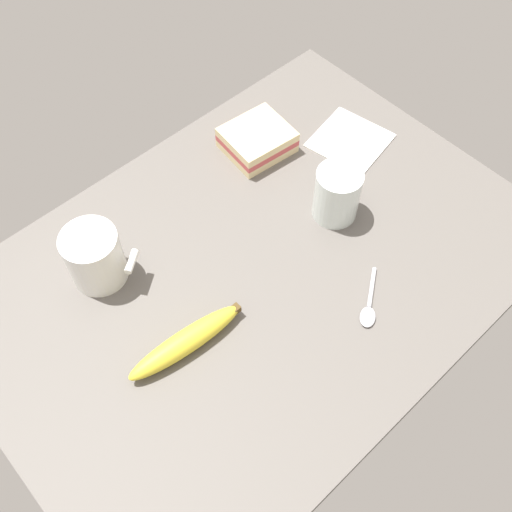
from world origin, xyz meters
TOP-DOWN VIEW (x-y plane):
  - tabletop at (0.00, 0.00)cm, footprint 90.00×64.00cm
  - coffee_mug_black at (19.11, -15.66)cm, footprint 9.89×10.86cm
  - sandwich_main at (-17.57, -18.73)cm, footprint 12.33×11.32cm
  - glass_of_milk at (-17.24, 0.95)cm, footprint 7.66×7.66cm
  - banana at (17.12, 3.47)cm, footprint 19.38×5.47cm
  - spoon at (-7.62, 17.39)cm, footprint 9.74×7.38cm
  - paper_napkin at (-31.57, -8.41)cm, footprint 14.70×14.70cm

SIDE VIEW (x-z plane):
  - tabletop at x=0.00cm, z-range 0.00..2.00cm
  - paper_napkin at x=-31.57cm, z-range 2.00..2.30cm
  - spoon at x=-7.62cm, z-range 1.98..2.78cm
  - banana at x=17.12cm, z-range 2.00..5.62cm
  - sandwich_main at x=-17.57cm, z-range 2.00..6.40cm
  - glass_of_milk at x=-17.24cm, z-range 1.50..11.15cm
  - coffee_mug_black at x=19.11cm, z-range 2.14..11.96cm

